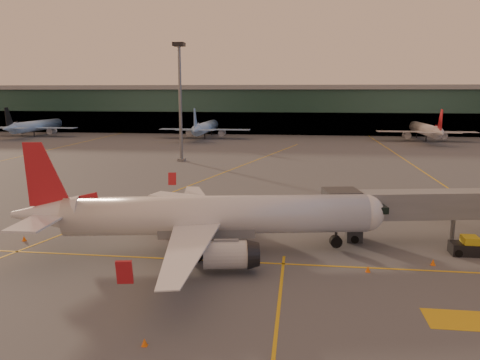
# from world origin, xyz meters

# --- Properties ---
(ground) EXTENTS (600.00, 600.00, 0.00)m
(ground) POSITION_xyz_m (0.00, 0.00, 0.00)
(ground) COLOR #4C4F54
(ground) RESTS_ON ground
(taxi_markings) EXTENTS (100.12, 173.00, 0.01)m
(taxi_markings) POSITION_xyz_m (-7.32, 44.49, 0.01)
(taxi_markings) COLOR gold
(taxi_markings) RESTS_ON ground
(terminal) EXTENTS (400.00, 20.00, 17.60)m
(terminal) POSITION_xyz_m (0.00, 141.79, 8.76)
(terminal) COLOR #19382D
(terminal) RESTS_ON ground
(mast_west_near) EXTENTS (2.40, 2.40, 25.60)m
(mast_west_near) POSITION_xyz_m (-20.00, 66.00, 14.86)
(mast_west_near) COLOR slate
(mast_west_near) RESTS_ON ground
(distant_aircraft_row) EXTENTS (290.00, 34.00, 13.00)m
(distant_aircraft_row) POSITION_xyz_m (-21.00, 118.00, 0.00)
(distant_aircraft_row) COLOR #93C1F7
(distant_aircraft_row) RESTS_ON ground
(main_airplane) EXTENTS (35.36, 32.08, 10.71)m
(main_airplane) POSITION_xyz_m (-2.61, 7.32, 3.48)
(main_airplane) COLOR silver
(main_airplane) RESTS_ON ground
(jet_bridge) EXTENTS (27.67, 8.13, 5.48)m
(jet_bridge) POSITION_xyz_m (23.34, 14.08, 3.73)
(jet_bridge) COLOR slate
(jet_bridge) RESTS_ON ground
(catering_truck) EXTENTS (5.99, 3.96, 4.29)m
(catering_truck) POSITION_xyz_m (-6.81, 12.62, 2.44)
(catering_truck) COLOR #A9182C
(catering_truck) RESTS_ON ground
(pushback_tug) EXTENTS (3.49, 1.91, 1.79)m
(pushback_tug) POSITION_xyz_m (22.43, 9.72, 0.73)
(pushback_tug) COLOR black
(pushback_tug) RESTS_ON ground
(cone_nose) EXTENTS (0.45, 0.45, 0.57)m
(cone_nose) POSITION_xyz_m (18.26, 6.40, 0.28)
(cone_nose) COLOR orange
(cone_nose) RESTS_ON ground
(cone_tail) EXTENTS (0.44, 0.44, 0.56)m
(cone_tail) POSITION_xyz_m (-21.92, 8.17, 0.27)
(cone_tail) COLOR orange
(cone_tail) RESTS_ON ground
(cone_wing_right) EXTENTS (0.40, 0.40, 0.50)m
(cone_wing_right) POSITION_xyz_m (-2.87, -9.90, 0.24)
(cone_wing_right) COLOR orange
(cone_wing_right) RESTS_ON ground
(cone_wing_left) EXTENTS (0.43, 0.43, 0.55)m
(cone_wing_left) POSITION_xyz_m (-4.76, 25.47, 0.27)
(cone_wing_left) COLOR orange
(cone_wing_left) RESTS_ON ground
(cone_fwd) EXTENTS (0.43, 0.43, 0.55)m
(cone_fwd) POSITION_xyz_m (12.28, 4.04, 0.26)
(cone_fwd) COLOR orange
(cone_fwd) RESTS_ON ground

